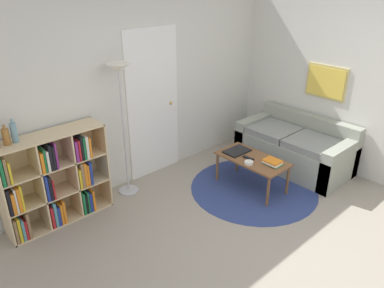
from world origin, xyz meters
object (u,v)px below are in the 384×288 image
(bookshelf, at_px, (52,181))
(couch, at_px, (296,148))
(floor_lamp, at_px, (120,87))
(bottle_middle, at_px, (6,137))
(laptop, at_px, (237,151))
(coffee_table, at_px, (252,161))
(bottle_right, at_px, (14,132))
(bowl, at_px, (249,163))

(bookshelf, height_order, couch, bookshelf)
(floor_lamp, relative_size, bottle_middle, 8.14)
(floor_lamp, distance_m, laptop, 1.77)
(coffee_table, xyz_separation_m, bottle_right, (-2.51, 1.07, 0.80))
(couch, xyz_separation_m, laptop, (-0.99, 0.30, 0.16))
(floor_lamp, bearing_deg, laptop, -30.77)
(bottle_middle, height_order, bottle_right, bottle_right)
(bowl, bearing_deg, couch, 1.85)
(laptop, relative_size, bottle_right, 1.38)
(laptop, distance_m, bottle_middle, 2.80)
(floor_lamp, bearing_deg, bottle_right, 177.52)
(bookshelf, distance_m, laptop, 2.36)
(couch, distance_m, coffee_table, 0.99)
(bottle_right, bearing_deg, floor_lamp, -2.48)
(laptop, bearing_deg, bowl, -115.17)
(bookshelf, height_order, bottle_middle, bottle_middle)
(coffee_table, bearing_deg, bottle_middle, 157.61)
(couch, xyz_separation_m, bottle_middle, (-3.57, 1.10, 0.88))
(floor_lamp, xyz_separation_m, bottle_middle, (-1.32, 0.05, -0.25))
(floor_lamp, distance_m, bottle_right, 1.26)
(coffee_table, relative_size, bottle_right, 3.71)
(bottle_middle, bearing_deg, floor_lamp, -2.05)
(floor_lamp, bearing_deg, bowl, -44.57)
(floor_lamp, xyz_separation_m, bowl, (1.11, -1.09, -0.97))
(bookshelf, relative_size, bottle_right, 4.70)
(couch, distance_m, bowl, 1.16)
(floor_lamp, xyz_separation_m, coffee_table, (1.27, -1.02, -1.03))
(laptop, bearing_deg, bottle_middle, 162.75)
(laptop, height_order, bottle_middle, bottle_middle)
(floor_lamp, xyz_separation_m, laptop, (1.27, -0.76, -0.98))
(bookshelf, distance_m, bottle_right, 0.72)
(laptop, xyz_separation_m, bottle_right, (-2.50, 0.81, 0.74))
(coffee_table, relative_size, bowl, 8.24)
(coffee_table, bearing_deg, laptop, 91.17)
(couch, relative_size, bowl, 13.97)
(bookshelf, distance_m, coffee_table, 2.47)
(bookshelf, xyz_separation_m, floor_lamp, (0.95, -0.03, 0.90))
(coffee_table, distance_m, bottle_right, 2.84)
(laptop, relative_size, bottle_middle, 1.68)
(laptop, bearing_deg, couch, -16.94)
(bookshelf, distance_m, couch, 3.40)
(bottle_middle, bearing_deg, couch, -17.16)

